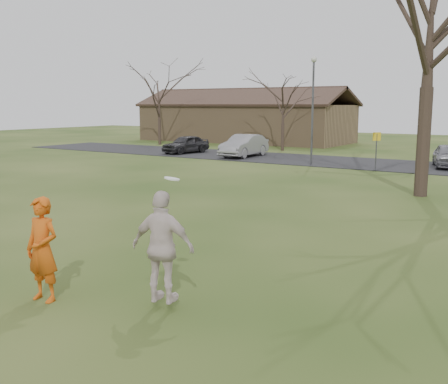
{
  "coord_description": "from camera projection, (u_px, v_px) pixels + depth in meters",
  "views": [
    {
      "loc": [
        6.79,
        -6.32,
        3.55
      ],
      "look_at": [
        0.0,
        4.0,
        1.5
      ],
      "focal_mm": 42.35,
      "sensor_mm": 36.0,
      "label": 1
    }
  ],
  "objects": [
    {
      "name": "ground",
      "position": [
        102.0,
        305.0,
        9.47
      ],
      "size": [
        120.0,
        120.0,
        0.0
      ],
      "primitive_type": "plane",
      "color": "#1E380F",
      "rests_on": "ground"
    },
    {
      "name": "parking_strip",
      "position": [
        426.0,
        167.0,
        30.07
      ],
      "size": [
        62.0,
        6.5,
        0.04
      ],
      "primitive_type": "cube",
      "color": "black",
      "rests_on": "ground"
    },
    {
      "name": "player_defender",
      "position": [
        42.0,
        249.0,
        9.55
      ],
      "size": [
        0.74,
        0.52,
        1.92
      ],
      "primitive_type": "imported",
      "rotation": [
        0.0,
        0.0,
        0.1
      ],
      "color": "#C95010",
      "rests_on": "ground"
    },
    {
      "name": "car_0",
      "position": [
        186.0,
        144.0,
        38.58
      ],
      "size": [
        2.04,
        4.0,
        1.31
      ],
      "primitive_type": "imported",
      "rotation": [
        0.0,
        0.0,
        -0.13
      ],
      "color": "#28282A",
      "rests_on": "parking_strip"
    },
    {
      "name": "car_1",
      "position": [
        244.0,
        146.0,
        35.94
      ],
      "size": [
        1.81,
        4.62,
        1.5
      ],
      "primitive_type": "imported",
      "rotation": [
        0.0,
        0.0,
        0.05
      ],
      "color": "gray",
      "rests_on": "parking_strip"
    },
    {
      "name": "catching_play",
      "position": [
        163.0,
        247.0,
        9.09
      ],
      "size": [
        1.23,
        0.73,
        2.2
      ],
      "color": "beige",
      "rests_on": "ground"
    },
    {
      "name": "building",
      "position": [
        244.0,
        121.0,
        51.31
      ],
      "size": [
        20.6,
        8.5,
        5.14
      ],
      "color": "#8C6D4C",
      "rests_on": "ground"
    },
    {
      "name": "lamp_post",
      "position": [
        313.0,
        97.0,
        30.61
      ],
      "size": [
        0.34,
        0.34,
        6.27
      ],
      "color": "#47474C",
      "rests_on": "ground"
    },
    {
      "name": "sign_yellow",
      "position": [
        376.0,
        144.0,
        28.44
      ],
      "size": [
        0.35,
        0.35,
        2.08
      ],
      "color": "#47474C",
      "rests_on": "ground"
    },
    {
      "name": "big_tree",
      "position": [
        432.0,
        10.0,
        19.6
      ],
      "size": [
        9.0,
        9.0,
        14.0
      ],
      "primitive_type": null,
      "color": "#352821",
      "rests_on": "ground"
    }
  ]
}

